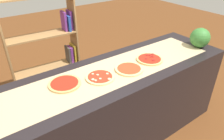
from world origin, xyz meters
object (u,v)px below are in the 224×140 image
at_px(watermelon, 200,38).
at_px(bookshelf, 53,57).
at_px(pizza_pepperoni_3, 150,59).
at_px(pizza_mushroom_1, 100,77).
at_px(pizza_plain_0, 65,83).
at_px(pizza_plain_2, 129,69).

bearing_deg(watermelon, bookshelf, 135.70).
bearing_deg(bookshelf, pizza_pepperoni_3, -63.07).
relative_size(pizza_mushroom_1, watermelon, 1.16).
xyz_separation_m(pizza_plain_0, pizza_pepperoni_3, (0.92, -0.10, 0.00)).
distance_m(pizza_mushroom_1, pizza_plain_2, 0.31).
bearing_deg(bookshelf, pizza_plain_0, -105.15).
relative_size(pizza_mushroom_1, pizza_plain_2, 0.97).
bearing_deg(watermelon, pizza_pepperoni_3, 172.93).
xyz_separation_m(pizza_plain_0, pizza_plain_2, (0.61, -0.13, 0.00)).
height_order(pizza_plain_0, pizza_plain_2, pizza_plain_2).
height_order(pizza_mushroom_1, pizza_plain_2, pizza_mushroom_1).
height_order(pizza_plain_2, watermelon, watermelon).
bearing_deg(pizza_pepperoni_3, pizza_plain_0, 173.68).
xyz_separation_m(pizza_mushroom_1, bookshelf, (-0.00, 1.20, -0.29)).
xyz_separation_m(pizza_mushroom_1, pizza_plain_2, (0.31, -0.04, 0.00)).
distance_m(pizza_plain_0, pizza_mushroom_1, 0.32).
distance_m(pizza_plain_0, watermelon, 1.65).
height_order(pizza_mushroom_1, bookshelf, bookshelf).
distance_m(watermelon, bookshelf, 1.91).
distance_m(pizza_plain_0, bookshelf, 1.19).
bearing_deg(bookshelf, pizza_mushroom_1, -89.80).
relative_size(pizza_plain_2, watermelon, 1.19).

